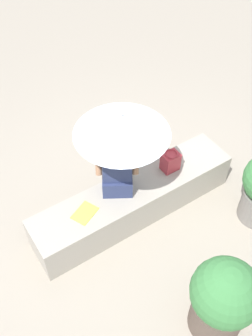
% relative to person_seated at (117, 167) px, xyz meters
% --- Properties ---
extents(ground_plane, '(14.00, 14.00, 0.00)m').
position_rel_person_seated_xyz_m(ground_plane, '(0.18, -0.09, -0.87)').
color(ground_plane, '#9E9384').
extents(stone_bench, '(2.59, 0.56, 0.48)m').
position_rel_person_seated_xyz_m(stone_bench, '(0.18, -0.09, -0.63)').
color(stone_bench, '#A8A093').
rests_on(stone_bench, ground).
extents(person_seated, '(0.50, 0.42, 0.90)m').
position_rel_person_seated_xyz_m(person_seated, '(0.00, 0.00, 0.00)').
color(person_seated, navy).
rests_on(person_seated, stone_bench).
extents(parasol, '(1.00, 1.00, 1.12)m').
position_rel_person_seated_xyz_m(parasol, '(0.06, -0.02, 0.59)').
color(parasol, '#B7B7BC').
rests_on(parasol, stone_bench).
extents(handbag_black, '(0.20, 0.16, 0.27)m').
position_rel_person_seated_xyz_m(handbag_black, '(0.71, -0.08, -0.26)').
color(handbag_black, '#B2333D').
rests_on(handbag_black, stone_bench).
extents(magazine, '(0.34, 0.30, 0.01)m').
position_rel_person_seated_xyz_m(magazine, '(-0.49, -0.09, -0.38)').
color(magazine, '#EAE04C').
rests_on(magazine, stone_bench).
extents(planter_far, '(0.65, 0.65, 1.02)m').
position_rel_person_seated_xyz_m(planter_far, '(0.08, -1.69, -0.32)').
color(planter_far, brown).
rests_on(planter_far, ground).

